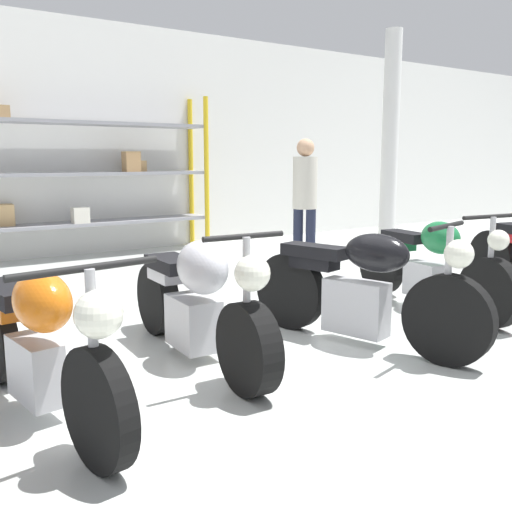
% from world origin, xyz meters
% --- Properties ---
extents(ground_plane, '(30.00, 30.00, 0.00)m').
position_xyz_m(ground_plane, '(0.00, 0.00, 0.00)').
color(ground_plane, silver).
extents(back_wall, '(30.00, 0.08, 3.60)m').
position_xyz_m(back_wall, '(0.00, 5.54, 1.80)').
color(back_wall, white).
rests_on(back_wall, ground_plane).
extents(shelving_rack, '(4.15, 0.63, 2.49)m').
position_xyz_m(shelving_rack, '(-0.03, 5.18, 1.28)').
color(shelving_rack, gold).
rests_on(shelving_rack, ground_plane).
extents(support_pillar, '(0.28, 0.28, 3.60)m').
position_xyz_m(support_pillar, '(4.79, 3.43, 1.80)').
color(support_pillar, silver).
rests_on(support_pillar, ground_plane).
extents(motorcycle_orange, '(0.74, 2.10, 1.01)m').
position_xyz_m(motorcycle_orange, '(-1.88, -0.17, 0.47)').
color(motorcycle_orange, black).
rests_on(motorcycle_orange, ground_plane).
extents(motorcycle_silver, '(0.57, 2.15, 1.03)m').
position_xyz_m(motorcycle_silver, '(-0.66, 0.21, 0.46)').
color(motorcycle_silver, black).
rests_on(motorcycle_silver, ground_plane).
extents(motorcycle_black, '(0.80, 2.06, 1.04)m').
position_xyz_m(motorcycle_black, '(0.61, -0.23, 0.46)').
color(motorcycle_black, black).
rests_on(motorcycle_black, ground_plane).
extents(motorcycle_green, '(0.64, 2.15, 1.01)m').
position_xyz_m(motorcycle_green, '(1.98, 0.22, 0.44)').
color(motorcycle_green, black).
rests_on(motorcycle_green, ground_plane).
extents(person_browsing, '(0.43, 0.43, 1.75)m').
position_xyz_m(person_browsing, '(2.11, 2.39, 1.03)').
color(person_browsing, '#1E2338').
rests_on(person_browsing, ground_plane).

